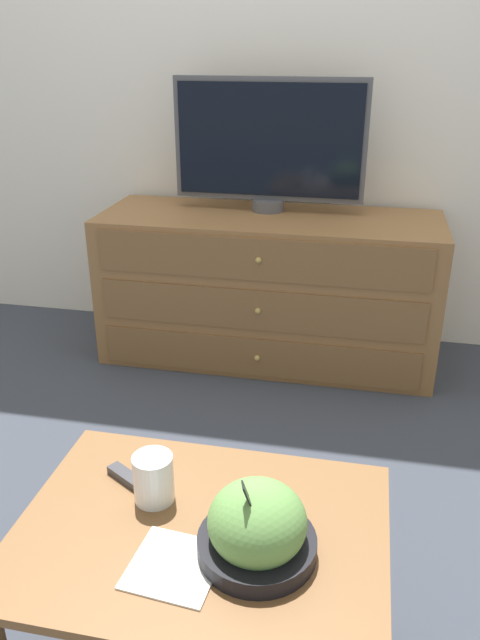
% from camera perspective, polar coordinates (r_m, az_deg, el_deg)
% --- Properties ---
extents(ground_plane, '(12.00, 12.00, 0.00)m').
position_cam_1_polar(ground_plane, '(3.02, 1.52, -0.51)').
color(ground_plane, '#383D47').
extents(wall_back, '(12.00, 0.05, 2.60)m').
position_cam_1_polar(wall_back, '(2.77, 1.95, 24.93)').
color(wall_back, white).
rests_on(wall_back, ground_plane).
extents(dresser, '(1.38, 0.51, 0.62)m').
position_cam_1_polar(dresser, '(2.64, 2.60, 2.95)').
color(dresser, olive).
rests_on(dresser, ground_plane).
extents(tv, '(0.77, 0.13, 0.52)m').
position_cam_1_polar(tv, '(2.58, 2.71, 15.87)').
color(tv, '#515156').
rests_on(tv, dresser).
extents(coffee_table, '(0.72, 0.53, 0.41)m').
position_cam_1_polar(coffee_table, '(1.32, -3.57, -20.64)').
color(coffee_table, brown).
rests_on(coffee_table, ground_plane).
extents(takeout_bowl, '(0.22, 0.22, 0.18)m').
position_cam_1_polar(takeout_bowl, '(1.18, 1.57, -18.48)').
color(takeout_bowl, black).
rests_on(takeout_bowl, coffee_table).
extents(drink_cup, '(0.08, 0.08, 0.10)m').
position_cam_1_polar(drink_cup, '(1.31, -7.90, -14.36)').
color(drink_cup, '#9E6638').
rests_on(drink_cup, coffee_table).
extents(napkin, '(0.17, 0.17, 0.00)m').
position_cam_1_polar(napkin, '(1.20, -6.03, -21.42)').
color(napkin, white).
rests_on(napkin, coffee_table).
extents(remote_control, '(0.15, 0.11, 0.02)m').
position_cam_1_polar(remote_control, '(1.37, -9.51, -14.50)').
color(remote_control, '#38383D').
rests_on(remote_control, coffee_table).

